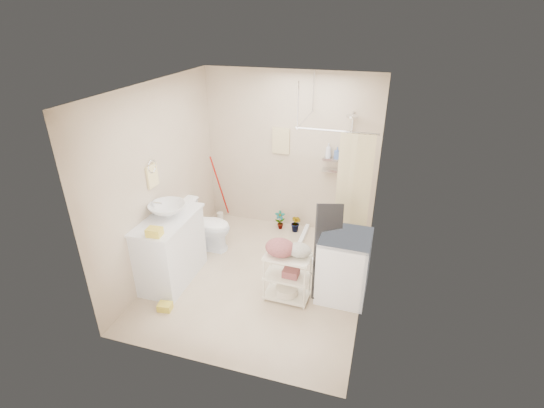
% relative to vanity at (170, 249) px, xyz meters
% --- Properties ---
extents(floor, '(3.20, 3.20, 0.00)m').
position_rel_vanity_xyz_m(floor, '(1.16, 0.36, -0.47)').
color(floor, '#C8B396').
rests_on(floor, ground).
extents(ceiling, '(2.80, 3.20, 0.04)m').
position_rel_vanity_xyz_m(ceiling, '(1.16, 0.36, 2.13)').
color(ceiling, silver).
rests_on(ceiling, ground).
extents(wall_back, '(2.80, 0.04, 2.60)m').
position_rel_vanity_xyz_m(wall_back, '(1.16, 1.96, 0.83)').
color(wall_back, '#C7B49A').
rests_on(wall_back, ground).
extents(wall_front, '(2.80, 0.04, 2.60)m').
position_rel_vanity_xyz_m(wall_front, '(1.16, -1.24, 0.83)').
color(wall_front, '#C7B49A').
rests_on(wall_front, ground).
extents(wall_left, '(0.04, 3.20, 2.60)m').
position_rel_vanity_xyz_m(wall_left, '(-0.24, 0.36, 0.83)').
color(wall_left, '#C7B49A').
rests_on(wall_left, ground).
extents(wall_right, '(0.04, 3.20, 2.60)m').
position_rel_vanity_xyz_m(wall_right, '(2.56, 0.36, 0.83)').
color(wall_right, '#C7B49A').
rests_on(wall_right, ground).
extents(vanity, '(0.62, 1.09, 0.95)m').
position_rel_vanity_xyz_m(vanity, '(0.00, 0.00, 0.00)').
color(vanity, silver).
rests_on(vanity, ground).
extents(sink, '(0.52, 0.52, 0.17)m').
position_rel_vanity_xyz_m(sink, '(-0.00, 0.07, 0.56)').
color(sink, silver).
rests_on(sink, vanity).
extents(counter_basket, '(0.19, 0.15, 0.10)m').
position_rel_vanity_xyz_m(counter_basket, '(0.11, -0.43, 0.52)').
color(counter_basket, gold).
rests_on(counter_basket, vanity).
extents(floor_basket, '(0.27, 0.22, 0.13)m').
position_rel_vanity_xyz_m(floor_basket, '(0.23, -0.62, -0.41)').
color(floor_basket, gold).
rests_on(floor_basket, ground).
extents(toilet, '(0.77, 0.45, 0.78)m').
position_rel_vanity_xyz_m(toilet, '(0.12, 0.87, -0.08)').
color(toilet, white).
rests_on(toilet, ground).
extents(mop, '(0.12, 0.12, 1.20)m').
position_rel_vanity_xyz_m(mop, '(-0.07, 1.81, 0.13)').
color(mop, '#A00A04').
rests_on(mop, ground).
extents(potted_plant_a, '(0.20, 0.17, 0.33)m').
position_rel_vanity_xyz_m(potted_plant_a, '(1.06, 1.76, -0.31)').
color(potted_plant_a, '#9A5C32').
rests_on(potted_plant_a, ground).
extents(potted_plant_b, '(0.22, 0.21, 0.32)m').
position_rel_vanity_xyz_m(potted_plant_b, '(1.34, 1.74, -0.32)').
color(potted_plant_b, brown).
rests_on(potted_plant_b, ground).
extents(hanging_towel, '(0.28, 0.03, 0.42)m').
position_rel_vanity_xyz_m(hanging_towel, '(1.01, 1.94, 1.03)').
color(hanging_towel, '#C5B984').
rests_on(hanging_towel, wall_back).
extents(towel_ring, '(0.04, 0.22, 0.34)m').
position_rel_vanity_xyz_m(towel_ring, '(-0.22, 0.16, 1.00)').
color(towel_ring, '#FFE899').
rests_on(towel_ring, wall_left).
extents(tp_holder, '(0.08, 0.12, 0.14)m').
position_rel_vanity_xyz_m(tp_holder, '(-0.20, 0.41, 0.25)').
color(tp_holder, white).
rests_on(tp_holder, wall_left).
extents(shower, '(1.10, 1.10, 2.10)m').
position_rel_vanity_xyz_m(shower, '(2.01, 1.41, 0.58)').
color(shower, white).
rests_on(shower, ground).
extents(shampoo_bottle_a, '(0.09, 0.09, 0.23)m').
position_rel_vanity_xyz_m(shampoo_bottle_a, '(1.78, 1.89, 0.96)').
color(shampoo_bottle_a, silver).
rests_on(shampoo_bottle_a, shower).
extents(shampoo_bottle_b, '(0.10, 0.10, 0.18)m').
position_rel_vanity_xyz_m(shampoo_bottle_b, '(1.92, 1.88, 0.93)').
color(shampoo_bottle_b, '#4765A2').
rests_on(shampoo_bottle_b, shower).
extents(washing_machine, '(0.62, 0.64, 0.89)m').
position_rel_vanity_xyz_m(washing_machine, '(2.30, 0.33, -0.03)').
color(washing_machine, white).
rests_on(washing_machine, ground).
extents(laundry_rack, '(0.58, 0.35, 0.78)m').
position_rel_vanity_xyz_m(laundry_rack, '(1.63, 0.05, -0.08)').
color(laundry_rack, '#ECE4C9').
rests_on(laundry_rack, ground).
extents(ironing_board, '(0.36, 0.28, 1.27)m').
position_rel_vanity_xyz_m(ironing_board, '(2.08, 0.31, 0.16)').
color(ironing_board, black).
rests_on(ironing_board, ground).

